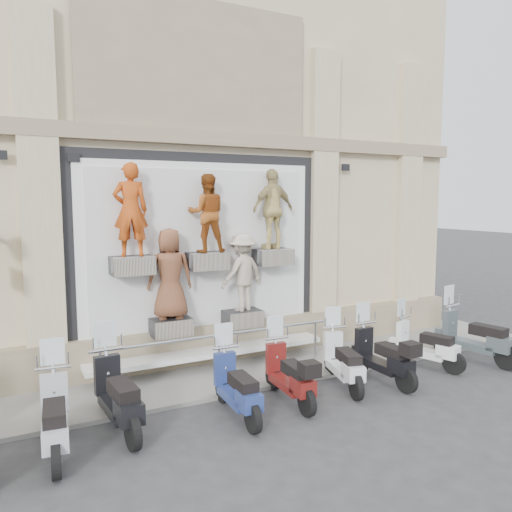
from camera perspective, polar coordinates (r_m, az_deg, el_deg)
The scene contains 13 objects.
ground at distance 8.68m, azimuth 1.28°, elevation -17.91°, with size 90.00×90.00×0.00m, color #2F2F31.
sidewalk at distance 10.42m, azimuth -4.42°, elevation -13.42°, with size 16.00×2.20×0.08m, color gray.
building at distance 14.64m, azimuth -12.44°, elevation 15.84°, with size 14.00×8.60×12.00m, color beige, non-canonical shape.
shop_vitrine at distance 10.48m, azimuth -5.61°, elevation -0.00°, with size 5.60×0.90×4.30m.
guard_rail at distance 10.20m, azimuth -4.22°, elevation -11.35°, with size 5.06×0.10×0.93m, color #9EA0A5, non-canonical shape.
scooter_c at distance 7.81m, azimuth -22.07°, elevation -15.23°, with size 0.54×1.87×1.52m, color #9B9EA8, non-canonical shape.
scooter_d at distance 8.22m, azimuth -15.57°, elevation -13.56°, with size 0.58×1.97×1.60m, color black, non-canonical shape.
scooter_e at distance 8.43m, azimuth -2.24°, elevation -13.35°, with size 0.52×1.78×1.45m, color navy, non-canonical shape.
scooter_f at distance 9.02m, azimuth 3.80°, elevation -12.07°, with size 0.52×1.77×1.44m, color #56100E, non-canonical shape.
scooter_g at distance 9.83m, azimuth 9.93°, elevation -10.54°, with size 0.52×1.78×1.45m, color silver, non-canonical shape.
scooter_h at distance 10.24m, azimuth 14.25°, elevation -9.82°, with size 0.53×1.83×1.49m, color black, non-canonical shape.
scooter_i at distance 11.35m, azimuth 18.80°, elevation -8.54°, with size 0.51×1.75×1.42m, color silver, non-canonical shape.
scooter_j at distance 12.13m, azimuth 23.79°, elevation -7.29°, with size 0.58×2.00×1.62m, color #343C40, non-canonical shape.
Camera 1 is at (-3.79, -6.93, 3.59)m, focal length 35.00 mm.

